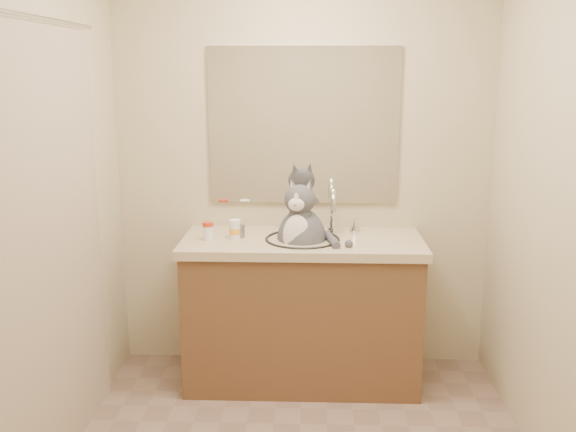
{
  "coord_description": "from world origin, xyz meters",
  "views": [
    {
      "loc": [
        0.04,
        -2.49,
        1.77
      ],
      "look_at": [
        -0.07,
        0.65,
        1.05
      ],
      "focal_mm": 40.0,
      "sensor_mm": 36.0,
      "label": 1
    }
  ],
  "objects_px": {
    "cat": "(301,236)",
    "pill_bottle_redcap": "(208,231)",
    "grey_canister": "(241,231)",
    "pill_bottle_orange": "(235,230)"
  },
  "relations": [
    {
      "from": "cat",
      "to": "pill_bottle_orange",
      "type": "distance_m",
      "value": 0.37
    },
    {
      "from": "cat",
      "to": "pill_bottle_orange",
      "type": "relative_size",
      "value": 5.12
    },
    {
      "from": "cat",
      "to": "grey_canister",
      "type": "distance_m",
      "value": 0.34
    },
    {
      "from": "cat",
      "to": "pill_bottle_redcap",
      "type": "relative_size",
      "value": 5.41
    },
    {
      "from": "cat",
      "to": "pill_bottle_redcap",
      "type": "height_order",
      "value": "cat"
    },
    {
      "from": "pill_bottle_redcap",
      "to": "cat",
      "type": "bearing_deg",
      "value": 4.14
    },
    {
      "from": "pill_bottle_orange",
      "to": "grey_canister",
      "type": "bearing_deg",
      "value": 50.96
    },
    {
      "from": "cat",
      "to": "pill_bottle_redcap",
      "type": "distance_m",
      "value": 0.52
    },
    {
      "from": "pill_bottle_redcap",
      "to": "pill_bottle_orange",
      "type": "xyz_separation_m",
      "value": [
        0.14,
        0.04,
        0.0
      ]
    },
    {
      "from": "pill_bottle_redcap",
      "to": "grey_canister",
      "type": "relative_size",
      "value": 1.45
    }
  ]
}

